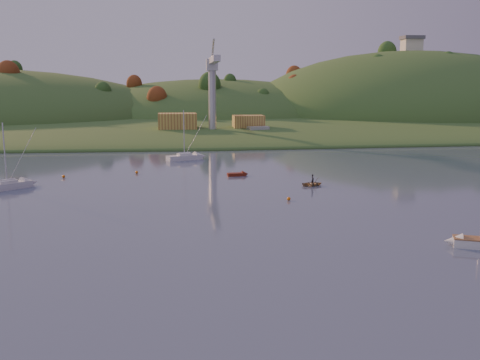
{
  "coord_description": "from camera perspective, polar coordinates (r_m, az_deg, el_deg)",
  "views": [
    {
      "loc": [
        -9.16,
        -33.93,
        15.18
      ],
      "look_at": [
        -0.66,
        34.38,
        2.96
      ],
      "focal_mm": 40.0,
      "sensor_mm": 36.0,
      "label": 1
    }
  ],
  "objects": [
    {
      "name": "work_vessel",
      "position": [
        154.47,
        1.95,
        4.89
      ],
      "size": [
        14.63,
        8.06,
        3.56
      ],
      "rotation": [
        0.0,
        0.0,
        0.24
      ],
      "color": "slate",
      "rests_on": "ground"
    },
    {
      "name": "dock_crane",
      "position": [
        152.74,
        -2.95,
        10.8
      ],
      "size": [
        3.2,
        28.0,
        20.3
      ],
      "color": "#B7B7BC",
      "rests_on": "wharf"
    },
    {
      "name": "sailboat_near",
      "position": [
        86.23,
        -23.58,
        -0.48
      ],
      "size": [
        6.68,
        6.37,
        9.85
      ],
      "rotation": [
        0.0,
        0.0,
        0.74
      ],
      "color": "silver",
      "rests_on": "ground"
    },
    {
      "name": "buoy_1",
      "position": [
        71.63,
        5.22,
        -2.01
      ],
      "size": [
        0.5,
        0.5,
        0.5
      ],
      "primitive_type": "sphere",
      "color": "orange",
      "rests_on": "ground"
    },
    {
      "name": "shed_east",
      "position": [
        159.84,
        0.9,
        6.2
      ],
      "size": [
        9.0,
        7.0,
        4.0
      ],
      "primitive_type": "cube",
      "color": "#956231",
      "rests_on": "wharf"
    },
    {
      "name": "fishing_boat",
      "position": [
        55.61,
        23.86,
        -5.82
      ],
      "size": [
        5.78,
        3.73,
        3.54
      ],
      "rotation": [
        0.0,
        0.0,
        2.75
      ],
      "color": "silver",
      "rests_on": "ground"
    },
    {
      "name": "hill_center",
      "position": [
        245.15,
        -2.61,
        6.5
      ],
      "size": [
        140.0,
        120.0,
        36.0
      ],
      "primitive_type": "ellipsoid",
      "color": "#315221",
      "rests_on": "ground"
    },
    {
      "name": "canoe",
      "position": [
        82.6,
        7.75,
        -0.39
      ],
      "size": [
        3.5,
        2.76,
        0.66
      ],
      "primitive_type": "imported",
      "rotation": [
        0.0,
        0.0,
        1.74
      ],
      "color": "#9E8257",
      "rests_on": "ground"
    },
    {
      "name": "sailboat_far",
      "position": [
        110.75,
        -5.95,
        2.49
      ],
      "size": [
        7.62,
        4.98,
        10.21
      ],
      "rotation": [
        0.0,
        0.0,
        0.41
      ],
      "color": "silver",
      "rests_on": "ground"
    },
    {
      "name": "paddler",
      "position": [
        82.52,
        7.75,
        -0.09
      ],
      "size": [
        0.45,
        0.61,
        1.52
      ],
      "primitive_type": "imported",
      "rotation": [
        0.0,
        0.0,
        1.74
      ],
      "color": "black",
      "rests_on": "ground"
    },
    {
      "name": "shore_slope",
      "position": [
        199.72,
        -4.46,
        5.68
      ],
      "size": [
        640.0,
        150.0,
        7.0
      ],
      "primitive_type": "ellipsoid",
      "color": "#315221",
      "rests_on": "ground"
    },
    {
      "name": "buoy_2",
      "position": [
        93.56,
        -18.31,
        0.37
      ],
      "size": [
        0.5,
        0.5,
        0.5
      ],
      "primitive_type": "sphere",
      "color": "orange",
      "rests_on": "ground"
    },
    {
      "name": "wharf",
      "position": [
        157.2,
        -1.9,
        4.96
      ],
      "size": [
        42.0,
        16.0,
        2.4
      ],
      "primitive_type": "cube",
      "color": "slate",
      "rests_on": "ground"
    },
    {
      "name": "hilltop_house",
      "position": [
        252.17,
        17.86,
        13.74
      ],
      "size": [
        9.0,
        7.0,
        6.45
      ],
      "color": "beige",
      "rests_on": "hill_right"
    },
    {
      "name": "buoy_3",
      "position": [
        94.74,
        -10.96,
        0.81
      ],
      "size": [
        0.5,
        0.5,
        0.5
      ],
      "primitive_type": "sphere",
      "color": "orange",
      "rests_on": "ground"
    },
    {
      "name": "hillside_trees",
      "position": [
        219.65,
        -4.71,
        6.07
      ],
      "size": [
        280.0,
        50.0,
        32.0
      ],
      "primitive_type": null,
      "color": "#244A1A",
      "rests_on": "ground"
    },
    {
      "name": "hill_right",
      "position": [
        251.97,
        17.45,
        6.15
      ],
      "size": [
        150.0,
        130.0,
        60.0
      ],
      "primitive_type": "ellipsoid",
      "color": "#315221",
      "rests_on": "ground"
    },
    {
      "name": "ground",
      "position": [
        38.28,
        7.56,
        -13.38
      ],
      "size": [
        500.0,
        500.0,
        0.0
      ],
      "primitive_type": "plane",
      "color": "#39475E",
      "rests_on": "ground"
    },
    {
      "name": "shed_west",
      "position": [
        157.28,
        -6.69,
        6.21
      ],
      "size": [
        11.0,
        8.0,
        4.8
      ],
      "primitive_type": "cube",
      "color": "#956231",
      "rests_on": "wharf"
    },
    {
      "name": "red_tender",
      "position": [
        90.96,
        0.05,
        0.62
      ],
      "size": [
        3.74,
        1.64,
        1.23
      ],
      "rotation": [
        0.0,
        0.0,
        0.12
      ],
      "color": "#621D0E",
      "rests_on": "ground"
    },
    {
      "name": "far_shore",
      "position": [
        264.53,
        -5.13,
        6.74
      ],
      "size": [
        620.0,
        220.0,
        1.5
      ],
      "primitive_type": "cube",
      "color": "#315221",
      "rests_on": "ground"
    }
  ]
}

